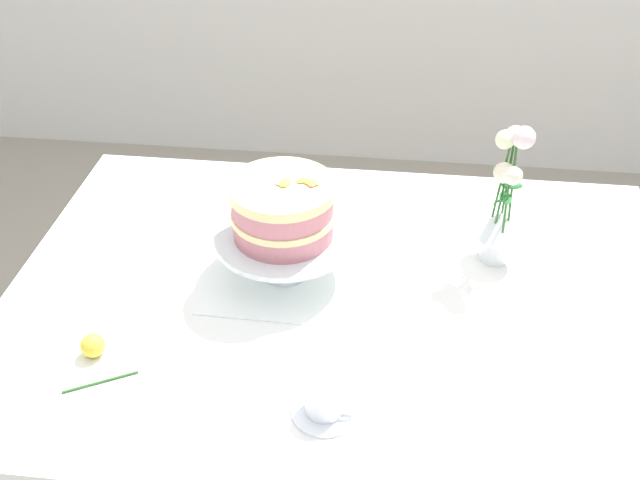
{
  "coord_description": "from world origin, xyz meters",
  "views": [
    {
      "loc": [
        0.08,
        -1.15,
        1.72
      ],
      "look_at": [
        -0.05,
        0.02,
        0.86
      ],
      "focal_mm": 40.98,
      "sensor_mm": 36.0,
      "label": 1
    }
  ],
  "objects_px": {
    "layer_cake": "(283,209)",
    "teacup": "(325,402)",
    "flower_vase": "(502,207)",
    "cake_stand": "(284,241)",
    "fallen_rose": "(93,347)",
    "dining_table": "(343,335)"
  },
  "relations": [
    {
      "from": "dining_table",
      "to": "flower_vase",
      "type": "bearing_deg",
      "value": 30.46
    },
    {
      "from": "fallen_rose",
      "to": "dining_table",
      "type": "bearing_deg",
      "value": 24.37
    },
    {
      "from": "cake_stand",
      "to": "fallen_rose",
      "type": "relative_size",
      "value": 2.33
    },
    {
      "from": "cake_stand",
      "to": "layer_cake",
      "type": "distance_m",
      "value": 0.08
    },
    {
      "from": "teacup",
      "to": "fallen_rose",
      "type": "bearing_deg",
      "value": 169.08
    },
    {
      "from": "dining_table",
      "to": "teacup",
      "type": "distance_m",
      "value": 0.31
    },
    {
      "from": "flower_vase",
      "to": "fallen_rose",
      "type": "xyz_separation_m",
      "value": [
        -0.76,
        -0.39,
        -0.11
      ]
    },
    {
      "from": "dining_table",
      "to": "teacup",
      "type": "relative_size",
      "value": 12.02
    },
    {
      "from": "layer_cake",
      "to": "teacup",
      "type": "distance_m",
      "value": 0.42
    },
    {
      "from": "fallen_rose",
      "to": "layer_cake",
      "type": "bearing_deg",
      "value": 42.34
    },
    {
      "from": "teacup",
      "to": "cake_stand",
      "type": "bearing_deg",
      "value": 108.86
    },
    {
      "from": "teacup",
      "to": "layer_cake",
      "type": "bearing_deg",
      "value": 108.85
    },
    {
      "from": "cake_stand",
      "to": "fallen_rose",
      "type": "bearing_deg",
      "value": -137.65
    },
    {
      "from": "fallen_rose",
      "to": "cake_stand",
      "type": "bearing_deg",
      "value": 42.35
    },
    {
      "from": "layer_cake",
      "to": "teacup",
      "type": "relative_size",
      "value": 1.85
    },
    {
      "from": "cake_stand",
      "to": "layer_cake",
      "type": "bearing_deg",
      "value": 8.92
    },
    {
      "from": "cake_stand",
      "to": "fallen_rose",
      "type": "distance_m",
      "value": 0.43
    },
    {
      "from": "flower_vase",
      "to": "teacup",
      "type": "relative_size",
      "value": 2.76
    },
    {
      "from": "dining_table",
      "to": "layer_cake",
      "type": "bearing_deg",
      "value": 147.69
    },
    {
      "from": "cake_stand",
      "to": "teacup",
      "type": "distance_m",
      "value": 0.4
    },
    {
      "from": "flower_vase",
      "to": "layer_cake",
      "type": "bearing_deg",
      "value": -167.29
    },
    {
      "from": "dining_table",
      "to": "flower_vase",
      "type": "height_order",
      "value": "flower_vase"
    }
  ]
}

